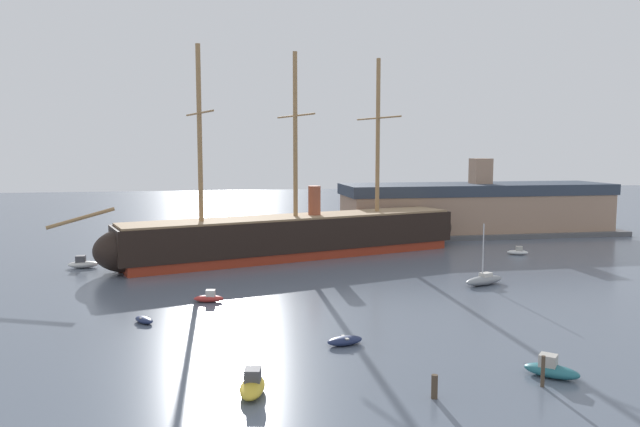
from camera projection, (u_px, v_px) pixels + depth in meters
name	position (u px, v px, depth m)	size (l,w,h in m)	color
tall_ship	(296.00, 235.00, 84.97)	(57.56, 22.11, 28.46)	maroon
motorboat_foreground_left	(252.00, 385.00, 37.72)	(2.20, 3.90, 1.54)	gold
motorboat_foreground_right	(551.00, 369.00, 40.48)	(3.66, 3.55, 1.51)	#236670
dinghy_near_centre	(345.00, 341.00, 47.11)	(3.12, 1.84, 0.69)	#1E284C
dinghy_mid_left	(144.00, 320.00, 53.06)	(2.21, 2.48, 0.55)	#1E284C
motorboat_alongside_bow	(209.00, 298.00, 60.33)	(3.08, 1.64, 1.23)	#B22D28
sailboat_alongside_stern	(484.00, 280.00, 67.93)	(5.57, 3.43, 6.96)	gray
motorboat_far_left	(83.00, 264.00, 77.60)	(3.81, 1.61, 1.60)	silver
motorboat_far_right	(518.00, 252.00, 87.24)	(3.18, 2.32, 1.23)	silver
sailboat_distant_centre	(301.00, 249.00, 89.94)	(3.04, 4.00, 5.15)	#1E284C
mooring_piling_nearest	(543.00, 371.00, 38.77)	(0.25, 0.25, 2.05)	#4C3D2D
mooring_piling_left_pair	(434.00, 387.00, 37.00)	(0.40, 0.40, 1.49)	#4C3D2D
dockside_warehouse_right	(476.00, 209.00, 107.82)	(51.71, 14.98, 13.54)	#565659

